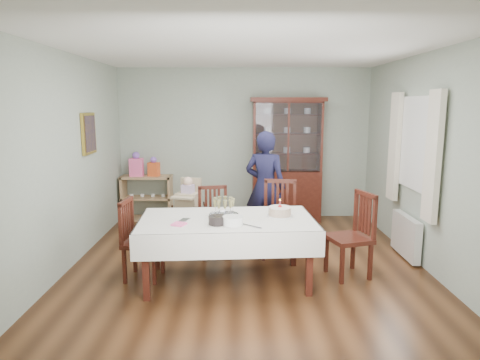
{
  "coord_description": "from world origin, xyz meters",
  "views": [
    {
      "loc": [
        -0.12,
        -5.25,
        2.04
      ],
      "look_at": [
        -0.09,
        0.2,
        1.09
      ],
      "focal_mm": 32.0,
      "sensor_mm": 36.0,
      "label": 1
    }
  ],
  "objects_px": {
    "chair_end_left": "(142,255)",
    "gift_bag_pink": "(136,165)",
    "birthday_cake": "(280,212)",
    "gift_bag_orange": "(154,167)",
    "chair_far_left": "(215,235)",
    "high_chair": "(189,216)",
    "sideboard": "(147,198)",
    "chair_far_right": "(279,234)",
    "woman": "(265,187)",
    "dining_table": "(227,250)",
    "champagne_tray": "(224,210)",
    "china_cabinet": "(287,158)",
    "chair_end_right": "(350,252)"
  },
  "relations": [
    {
      "from": "chair_end_left",
      "to": "gift_bag_pink",
      "type": "xyz_separation_m",
      "value": [
        -0.66,
        2.66,
        0.71
      ]
    },
    {
      "from": "birthday_cake",
      "to": "gift_bag_pink",
      "type": "height_order",
      "value": "gift_bag_pink"
    },
    {
      "from": "chair_end_left",
      "to": "gift_bag_orange",
      "type": "distance_m",
      "value": 2.76
    },
    {
      "from": "birthday_cake",
      "to": "gift_bag_orange",
      "type": "xyz_separation_m",
      "value": [
        -1.98,
        2.67,
        0.14
      ]
    },
    {
      "from": "chair_far_left",
      "to": "high_chair",
      "type": "bearing_deg",
      "value": 112.06
    },
    {
      "from": "high_chair",
      "to": "sideboard",
      "type": "bearing_deg",
      "value": 142.76
    },
    {
      "from": "chair_far_right",
      "to": "high_chair",
      "type": "bearing_deg",
      "value": 160.93
    },
    {
      "from": "woman",
      "to": "dining_table",
      "type": "bearing_deg",
      "value": 88.44
    },
    {
      "from": "birthday_cake",
      "to": "gift_bag_pink",
      "type": "bearing_deg",
      "value": 130.59
    },
    {
      "from": "champagne_tray",
      "to": "birthday_cake",
      "type": "distance_m",
      "value": 0.66
    },
    {
      "from": "high_chair",
      "to": "champagne_tray",
      "type": "xyz_separation_m",
      "value": [
        0.58,
        -1.42,
        0.44
      ]
    },
    {
      "from": "dining_table",
      "to": "sideboard",
      "type": "height_order",
      "value": "sideboard"
    },
    {
      "from": "gift_bag_pink",
      "to": "gift_bag_orange",
      "type": "bearing_deg",
      "value": 0.0
    },
    {
      "from": "chair_far_right",
      "to": "gift_bag_orange",
      "type": "distance_m",
      "value": 2.87
    },
    {
      "from": "high_chair",
      "to": "china_cabinet",
      "type": "bearing_deg",
      "value": 53.87
    },
    {
      "from": "chair_end_left",
      "to": "champagne_tray",
      "type": "xyz_separation_m",
      "value": [
        0.97,
        0.03,
        0.54
      ]
    },
    {
      "from": "birthday_cake",
      "to": "chair_far_left",
      "type": "bearing_deg",
      "value": 134.93
    },
    {
      "from": "dining_table",
      "to": "woman",
      "type": "relative_size",
      "value": 1.23
    },
    {
      "from": "china_cabinet",
      "to": "high_chair",
      "type": "bearing_deg",
      "value": -143.23
    },
    {
      "from": "high_chair",
      "to": "chair_far_right",
      "type": "bearing_deg",
      "value": -10.34
    },
    {
      "from": "high_chair",
      "to": "dining_table",
      "type": "bearing_deg",
      "value": -50.89
    },
    {
      "from": "sideboard",
      "to": "champagne_tray",
      "type": "distance_m",
      "value": 3.06
    },
    {
      "from": "woman",
      "to": "birthday_cake",
      "type": "height_order",
      "value": "woman"
    },
    {
      "from": "woman",
      "to": "gift_bag_pink",
      "type": "relative_size",
      "value": 3.88
    },
    {
      "from": "high_chair",
      "to": "birthday_cake",
      "type": "distance_m",
      "value": 1.96
    },
    {
      "from": "dining_table",
      "to": "birthday_cake",
      "type": "height_order",
      "value": "birthday_cake"
    },
    {
      "from": "high_chair",
      "to": "gift_bag_orange",
      "type": "height_order",
      "value": "gift_bag_orange"
    },
    {
      "from": "china_cabinet",
      "to": "high_chair",
      "type": "distance_m",
      "value": 2.15
    },
    {
      "from": "chair_end_left",
      "to": "woman",
      "type": "xyz_separation_m",
      "value": [
        1.55,
        1.39,
        0.56
      ]
    },
    {
      "from": "chair_far_right",
      "to": "woman",
      "type": "relative_size",
      "value": 0.61
    },
    {
      "from": "chair_end_left",
      "to": "woman",
      "type": "height_order",
      "value": "woman"
    },
    {
      "from": "gift_bag_pink",
      "to": "dining_table",
      "type": "bearing_deg",
      "value": -58.73
    },
    {
      "from": "chair_far_left",
      "to": "champagne_tray",
      "type": "relative_size",
      "value": 2.67
    },
    {
      "from": "chair_far_right",
      "to": "gift_bag_orange",
      "type": "height_order",
      "value": "gift_bag_orange"
    },
    {
      "from": "china_cabinet",
      "to": "gift_bag_pink",
      "type": "relative_size",
      "value": 5.02
    },
    {
      "from": "woman",
      "to": "gift_bag_orange",
      "type": "height_order",
      "value": "woman"
    },
    {
      "from": "sideboard",
      "to": "champagne_tray",
      "type": "relative_size",
      "value": 2.56
    },
    {
      "from": "champagne_tray",
      "to": "birthday_cake",
      "type": "height_order",
      "value": "champagne_tray"
    },
    {
      "from": "champagne_tray",
      "to": "china_cabinet",
      "type": "bearing_deg",
      "value": 68.5
    },
    {
      "from": "sideboard",
      "to": "chair_far_right",
      "type": "distance_m",
      "value": 2.91
    },
    {
      "from": "sideboard",
      "to": "chair_far_right",
      "type": "relative_size",
      "value": 0.87
    },
    {
      "from": "dining_table",
      "to": "gift_bag_pink",
      "type": "bearing_deg",
      "value": 121.27
    },
    {
      "from": "sideboard",
      "to": "chair_far_left",
      "type": "bearing_deg",
      "value": -55.07
    },
    {
      "from": "chair_far_right",
      "to": "chair_end_left",
      "type": "relative_size",
      "value": 1.08
    },
    {
      "from": "chair_end_right",
      "to": "champagne_tray",
      "type": "bearing_deg",
      "value": -105.7
    },
    {
      "from": "china_cabinet",
      "to": "chair_end_right",
      "type": "xyz_separation_m",
      "value": [
        0.48,
        -2.6,
        -0.82
      ]
    },
    {
      "from": "china_cabinet",
      "to": "sideboard",
      "type": "height_order",
      "value": "china_cabinet"
    },
    {
      "from": "china_cabinet",
      "to": "chair_far_right",
      "type": "distance_m",
      "value": 2.08
    },
    {
      "from": "dining_table",
      "to": "chair_end_right",
      "type": "relative_size",
      "value": 2.02
    },
    {
      "from": "dining_table",
      "to": "woman",
      "type": "bearing_deg",
      "value": 70.12
    }
  ]
}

